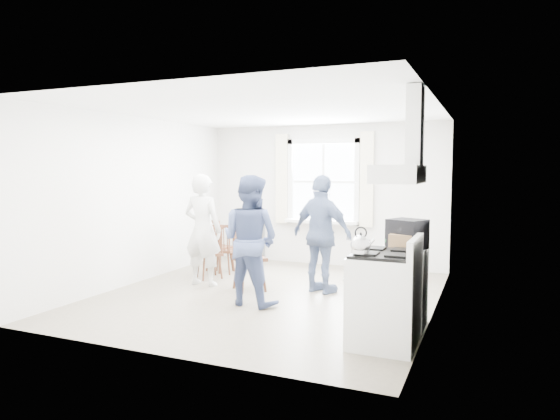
% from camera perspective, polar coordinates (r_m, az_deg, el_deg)
% --- Properties ---
extents(room_shell, '(4.62, 5.12, 2.64)m').
position_cam_1_polar(room_shell, '(6.98, -1.33, 0.70)').
color(room_shell, gray).
rests_on(room_shell, ground).
extents(window_assembly, '(1.88, 0.24, 1.70)m').
position_cam_1_polar(window_assembly, '(9.26, 4.92, 2.69)').
color(window_assembly, white).
rests_on(window_assembly, room_shell).
extents(range_hood, '(0.45, 0.76, 0.94)m').
position_cam_1_polar(range_hood, '(5.06, 13.99, 5.82)').
color(range_hood, white).
rests_on(range_hood, room_shell).
extents(shelf_unit, '(0.40, 0.30, 0.80)m').
position_cam_1_polar(shelf_unit, '(9.77, -3.18, -3.45)').
color(shelf_unit, slate).
rests_on(shelf_unit, ground).
extents(gas_stove, '(0.68, 0.76, 1.12)m').
position_cam_1_polar(gas_stove, '(5.25, 11.92, -9.79)').
color(gas_stove, white).
rests_on(gas_stove, ground).
extents(kettle, '(0.20, 0.20, 0.28)m').
position_cam_1_polar(kettle, '(4.96, 9.20, -4.00)').
color(kettle, silver).
rests_on(kettle, gas_stove).
extents(low_cabinet, '(0.50, 0.55, 0.90)m').
position_cam_1_polar(low_cabinet, '(5.92, 13.90, -8.51)').
color(low_cabinet, white).
rests_on(low_cabinet, ground).
extents(stereo_stack, '(0.47, 0.45, 0.33)m').
position_cam_1_polar(stereo_stack, '(5.77, 14.33, -2.66)').
color(stereo_stack, black).
rests_on(stereo_stack, low_cabinet).
extents(cardboard_box, '(0.27, 0.20, 0.17)m').
position_cam_1_polar(cardboard_box, '(5.66, 13.79, -3.58)').
color(cardboard_box, '#957048').
rests_on(cardboard_box, low_cabinet).
extents(windsor_chair_a, '(0.43, 0.43, 0.86)m').
position_cam_1_polar(windsor_chair_a, '(8.53, -6.73, -3.83)').
color(windsor_chair_a, '#442415').
rests_on(windsor_chair_a, ground).
extents(windsor_chair_b, '(0.61, 0.61, 1.04)m').
position_cam_1_polar(windsor_chair_b, '(7.32, -4.36, -4.36)').
color(windsor_chair_b, '#442415').
rests_on(windsor_chair_b, ground).
extents(windsor_chair_c, '(0.51, 0.51, 0.88)m').
position_cam_1_polar(windsor_chair_c, '(8.16, -7.89, -4.16)').
color(windsor_chair_c, '#442415').
rests_on(windsor_chair_c, ground).
extents(person_left, '(0.63, 0.63, 1.72)m').
position_cam_1_polar(person_left, '(7.73, -8.82, -2.26)').
color(person_left, silver).
rests_on(person_left, ground).
extents(person_mid, '(0.94, 0.94, 1.71)m').
position_cam_1_polar(person_mid, '(6.59, -3.44, -3.44)').
color(person_mid, '#404E78').
rests_on(person_mid, ground).
extents(person_right, '(1.28, 1.28, 1.71)m').
position_cam_1_polar(person_right, '(7.21, 4.82, -2.76)').
color(person_right, navy).
rests_on(person_right, ground).
extents(potted_plant, '(0.22, 0.22, 0.31)m').
position_cam_1_polar(potted_plant, '(9.21, 4.58, -0.18)').
color(potted_plant, '#357836').
rests_on(potted_plant, window_assembly).
extents(windsor_chair_d, '(0.49, 0.48, 0.92)m').
position_cam_1_polar(windsor_chair_d, '(8.72, -7.41, -3.41)').
color(windsor_chair_d, '#442415').
rests_on(windsor_chair_d, ground).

